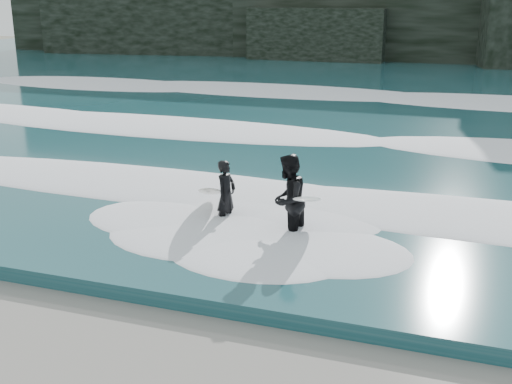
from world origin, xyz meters
TOP-DOWN VIEW (x-y plane):
  - sea at (0.00, 29.00)m, footprint 90.00×52.00m
  - foam_near at (0.00, 9.00)m, footprint 60.00×3.20m
  - foam_mid at (0.00, 16.00)m, footprint 60.00×4.00m
  - foam_far at (0.00, 25.00)m, footprint 60.00×4.80m
  - surfer_left at (-1.54, 6.92)m, footprint 1.20×1.95m
  - surfer_right at (0.13, 6.47)m, footprint 1.15×1.87m

SIDE VIEW (x-z plane):
  - sea at x=0.00m, z-range 0.00..0.30m
  - foam_near at x=0.00m, z-range 0.30..0.50m
  - foam_mid at x=0.00m, z-range 0.30..0.54m
  - foam_far at x=0.00m, z-range 0.30..0.60m
  - surfer_left at x=-1.54m, z-range 0.01..1.58m
  - surfer_right at x=0.13m, z-range 0.00..1.94m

